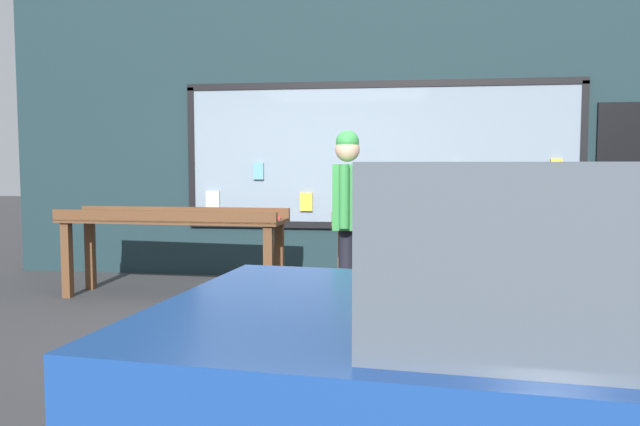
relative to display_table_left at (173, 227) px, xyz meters
name	(u,v)px	position (x,y,z in m)	size (l,w,h in m)	color
ground_plane	(292,326)	(1.46, -1.01, -0.75)	(40.00, 40.00, 0.00)	#38383A
shopfront_facade	(334,131)	(1.53, 1.39, 1.06)	(8.12, 0.29, 3.66)	#192D33
display_table_left	(173,227)	(0.00, 0.00, 0.00)	(2.40, 0.68, 0.94)	brown
display_table_right	(455,230)	(2.92, 0.00, 0.01)	(2.40, 0.71, 0.94)	brown
person_browsing	(347,208)	(1.90, -0.63, 0.26)	(0.22, 0.67, 1.71)	black
small_dog	(396,297)	(2.36, -0.90, -0.48)	(0.23, 0.55, 0.40)	#99724C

